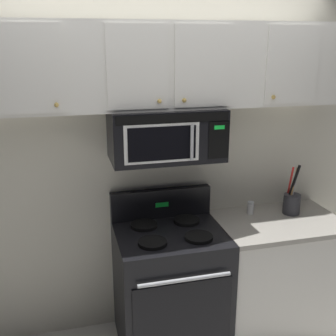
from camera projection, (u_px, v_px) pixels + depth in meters
back_wall at (158, 157)px, 3.09m from camera, size 5.20×0.10×2.70m
stove_range at (170, 286)px, 3.01m from camera, size 0.76×0.69×1.12m
over_range_microwave at (166, 134)px, 2.80m from camera, size 0.76×0.43×0.35m
upper_cabinets at (165, 65)px, 2.69m from camera, size 2.50×0.36×0.55m
counter_segment at (274, 272)px, 3.23m from camera, size 0.93×0.65×0.90m
utensil_crock_charcoal at (292, 201)px, 3.18m from camera, size 0.13×0.13×0.39m
salt_shaker at (250, 208)px, 3.18m from camera, size 0.05×0.05×0.10m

